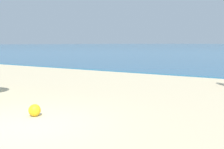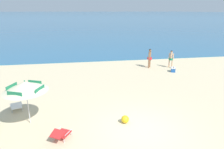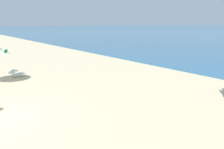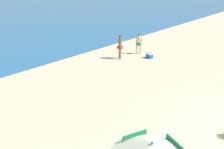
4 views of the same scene
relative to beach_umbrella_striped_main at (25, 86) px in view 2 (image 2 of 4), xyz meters
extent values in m
plane|color=beige|center=(5.07, -1.50, -1.89)|extent=(800.00, 800.00, 0.00)
cube|color=#2D668E|center=(5.07, 411.40, -1.84)|extent=(800.00, 800.00, 0.10)
cylinder|color=silver|center=(0.00, 0.00, -0.83)|extent=(0.04, 0.04, 2.12)
cone|color=beige|center=(0.00, 0.00, 0.00)|extent=(2.71, 2.71, 0.48)
cube|color=#1E724C|center=(0.28, 0.67, -0.10)|extent=(0.67, 0.30, 0.25)
cube|color=#1E724C|center=(-0.67, 0.28, -0.10)|extent=(0.30, 0.67, 0.25)
cube|color=#1E724C|center=(-0.28, -0.67, -0.10)|extent=(0.67, 0.30, 0.25)
cube|color=#1E724C|center=(0.67, -0.28, -0.10)|extent=(0.30, 0.67, 0.25)
sphere|color=#1E724C|center=(0.00, 0.00, 0.26)|extent=(0.06, 0.06, 0.06)
cube|color=red|center=(1.63, -1.43, -1.69)|extent=(0.75, 0.78, 0.04)
cube|color=red|center=(1.44, -1.75, -1.47)|extent=(0.63, 0.60, 0.18)
cylinder|color=silver|center=(1.56, -1.06, -1.80)|extent=(0.03, 0.03, 0.18)
cylinder|color=silver|center=(1.99, -1.31, -1.80)|extent=(0.03, 0.03, 0.18)
cylinder|color=silver|center=(1.27, -1.55, -1.80)|extent=(0.03, 0.03, 0.18)
cylinder|color=silver|center=(1.70, -1.80, -1.80)|extent=(0.03, 0.03, 0.18)
cylinder|color=silver|center=(1.39, -1.29, -1.57)|extent=(0.30, 0.48, 0.02)
cylinder|color=silver|center=(1.87, -1.57, -1.57)|extent=(0.30, 0.48, 0.02)
cube|color=white|center=(-1.04, 1.54, -1.69)|extent=(0.70, 0.74, 0.04)
cube|color=white|center=(-0.90, 1.17, -1.48)|extent=(0.60, 0.54, 0.22)
cylinder|color=silver|center=(-1.37, 1.72, -1.80)|extent=(0.03, 0.03, 0.18)
cylinder|color=silver|center=(-0.91, 1.89, -1.80)|extent=(0.03, 0.03, 0.18)
cylinder|color=silver|center=(-1.17, 1.18, -1.80)|extent=(0.03, 0.03, 0.18)
cylinder|color=silver|center=(-0.71, 1.35, -1.80)|extent=(0.03, 0.03, 0.18)
cylinder|color=silver|center=(-1.30, 1.44, -1.57)|extent=(0.21, 0.51, 0.02)
cylinder|color=silver|center=(-0.78, 1.63, -1.57)|extent=(0.21, 0.51, 0.02)
cylinder|color=#8C6042|center=(9.00, 8.44, -1.45)|extent=(0.13, 0.13, 0.87)
cylinder|color=#8C6042|center=(8.81, 8.20, -1.45)|extent=(0.13, 0.13, 0.87)
cylinder|color=red|center=(8.91, 8.32, -1.00)|extent=(0.44, 0.44, 0.18)
cylinder|color=#8C6042|center=(8.91, 8.32, -0.71)|extent=(0.24, 0.24, 0.62)
cylinder|color=#8C6042|center=(9.04, 8.49, -0.73)|extent=(0.09, 0.09, 0.65)
cylinder|color=#8C6042|center=(8.77, 8.15, -0.73)|extent=(0.09, 0.09, 0.65)
sphere|color=#8C6042|center=(8.91, 8.32, -0.24)|extent=(0.24, 0.24, 0.24)
sphere|color=black|center=(8.91, 8.32, -0.21)|extent=(0.22, 0.22, 0.22)
cylinder|color=#D8A87F|center=(10.78, 8.09, -1.49)|extent=(0.12, 0.12, 0.80)
cylinder|color=#D8A87F|center=(10.97, 7.88, -1.49)|extent=(0.12, 0.12, 0.80)
cylinder|color=#23845B|center=(10.88, 7.99, -1.07)|extent=(0.40, 0.40, 0.17)
cylinder|color=#D8A87F|center=(10.88, 7.99, -0.81)|extent=(0.22, 0.22, 0.57)
cylinder|color=#D8A87F|center=(10.74, 8.14, -0.82)|extent=(0.09, 0.09, 0.60)
cylinder|color=#D8A87F|center=(11.01, 7.84, -0.82)|extent=(0.09, 0.09, 0.60)
sphere|color=#D8A87F|center=(10.88, 7.99, -0.38)|extent=(0.22, 0.22, 0.22)
sphere|color=black|center=(10.88, 7.99, -0.35)|extent=(0.20, 0.20, 0.20)
cube|color=#1E56A8|center=(10.53, 6.70, -1.73)|extent=(0.48, 0.57, 0.32)
cube|color=white|center=(10.53, 6.70, -1.53)|extent=(0.50, 0.58, 0.08)
cylinder|color=black|center=(10.53, 6.70, -1.47)|extent=(0.14, 0.32, 0.02)
sphere|color=yellow|center=(4.49, -0.72, -1.70)|extent=(0.38, 0.38, 0.38)
camera|label=1|loc=(10.66, -6.24, 0.34)|focal=42.50mm
camera|label=2|loc=(2.51, -8.86, 3.27)|focal=31.77mm
camera|label=3|loc=(13.84, -1.79, 1.42)|focal=36.27mm
camera|label=4|loc=(-3.54, -1.94, 3.59)|focal=35.32mm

